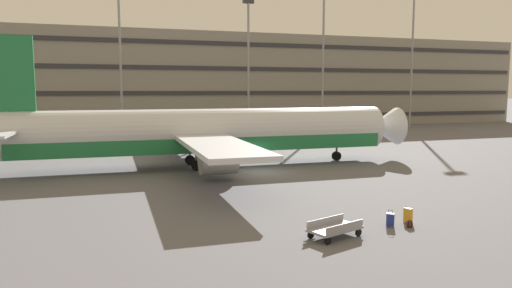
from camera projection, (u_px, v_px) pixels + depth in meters
name	position (u px, v px, depth m)	size (l,w,h in m)	color
ground_plane	(259.00, 172.00, 39.86)	(600.00, 600.00, 0.00)	#5B5B60
terminal_structure	(171.00, 81.00, 89.59)	(143.51, 20.87, 17.14)	gray
airliner	(203.00, 133.00, 41.97)	(40.49, 32.58, 11.24)	silver
light_mast_center_left	(120.00, 44.00, 68.80)	(1.80, 0.50, 23.89)	gray
light_mast_center_right	(248.00, 56.00, 75.03)	(1.80, 0.50, 21.29)	gray
light_mast_right	(323.00, 51.00, 78.96)	(1.80, 0.50, 23.63)	gray
light_mast_far_right	(412.00, 46.00, 84.24)	(1.80, 0.50, 26.30)	gray
suitcase_teal	(408.00, 215.00, 24.54)	(0.37, 0.46, 0.90)	orange
suitcase_scuffed	(390.00, 220.00, 23.81)	(0.44, 0.43, 0.92)	navy
backpack_silver	(409.00, 224.00, 23.68)	(0.40, 0.36, 0.46)	#592619
baggage_cart	(335.00, 229.00, 22.10)	(3.34, 2.08, 0.82)	gray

